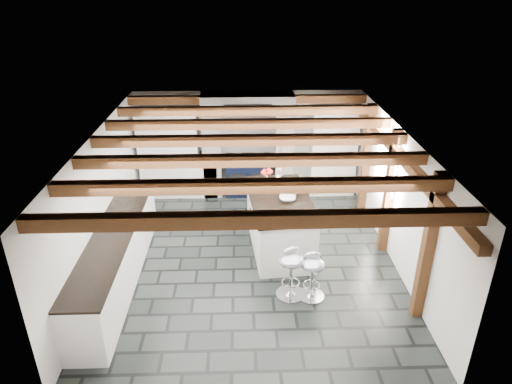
{
  "coord_description": "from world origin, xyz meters",
  "views": [
    {
      "loc": [
        -0.14,
        -6.88,
        4.6
      ],
      "look_at": [
        0.1,
        0.4,
        1.1
      ],
      "focal_mm": 32.0,
      "sensor_mm": 36.0,
      "label": 1
    }
  ],
  "objects_px": {
    "bar_stool_far": "(291,267)",
    "kitchen_island": "(280,222)",
    "bar_stool_near": "(312,271)",
    "range_cooker": "(248,174)"
  },
  "relations": [
    {
      "from": "bar_stool_near",
      "to": "bar_stool_far",
      "type": "relative_size",
      "value": 0.92
    },
    {
      "from": "range_cooker",
      "to": "bar_stool_far",
      "type": "xyz_separation_m",
      "value": [
        0.59,
        -3.77,
        0.06
      ]
    },
    {
      "from": "kitchen_island",
      "to": "bar_stool_near",
      "type": "relative_size",
      "value": 2.74
    },
    {
      "from": "bar_stool_near",
      "to": "bar_stool_far",
      "type": "xyz_separation_m",
      "value": [
        -0.33,
        0.05,
        0.04
      ]
    },
    {
      "from": "bar_stool_near",
      "to": "bar_stool_far",
      "type": "height_order",
      "value": "bar_stool_far"
    },
    {
      "from": "bar_stool_far",
      "to": "range_cooker",
      "type": "bearing_deg",
      "value": 73.95
    },
    {
      "from": "range_cooker",
      "to": "bar_stool_near",
      "type": "xyz_separation_m",
      "value": [
        0.91,
        -3.82,
        0.02
      ]
    },
    {
      "from": "bar_stool_far",
      "to": "kitchen_island",
      "type": "bearing_deg",
      "value": 67.45
    },
    {
      "from": "range_cooker",
      "to": "bar_stool_near",
      "type": "distance_m",
      "value": 3.92
    },
    {
      "from": "kitchen_island",
      "to": "bar_stool_far",
      "type": "bearing_deg",
      "value": -92.89
    }
  ]
}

